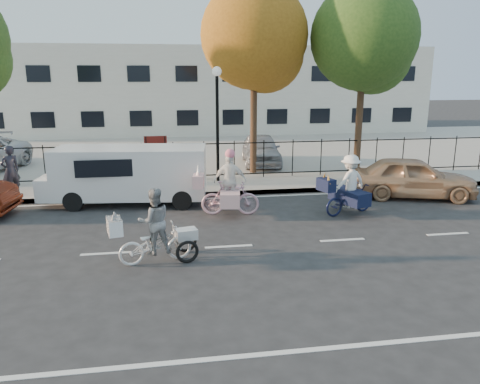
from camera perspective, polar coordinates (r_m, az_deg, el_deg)
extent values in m
plane|color=#333334|center=(11.85, -1.38, -6.68)|extent=(120.00, 120.00, 0.00)
cube|color=#A8A399|center=(16.61, -3.72, -0.25)|extent=(60.00, 0.10, 0.15)
cube|color=#A8A399|center=(17.63, -4.04, 0.60)|extent=(60.00, 2.20, 0.15)
cube|color=#A8A399|center=(26.34, -5.78, 5.13)|extent=(60.00, 15.60, 0.15)
cube|color=silver|center=(36.01, -6.87, 12.23)|extent=(34.00, 10.00, 6.00)
cylinder|color=black|center=(17.99, -2.76, 7.61)|extent=(0.12, 0.12, 4.00)
sphere|color=white|center=(17.87, -2.85, 14.48)|extent=(0.36, 0.36, 0.36)
cylinder|color=black|center=(18.06, -11.28, 3.85)|extent=(0.06, 0.06, 1.80)
cylinder|color=black|center=(18.05, -9.06, 3.94)|extent=(0.06, 0.06, 1.80)
cube|color=#59140F|center=(17.96, -10.25, 5.78)|extent=(0.85, 0.04, 0.60)
imported|color=white|center=(10.95, -10.27, -6.25)|extent=(1.76, 0.94, 0.88)
imported|color=white|center=(10.77, -10.40, -3.54)|extent=(0.86, 0.73, 1.54)
cube|color=white|center=(10.65, -15.04, -4.05)|extent=(0.40, 0.59, 0.35)
cone|color=white|center=(10.69, -15.06, -2.67)|extent=(0.14, 0.14, 0.18)
cone|color=white|center=(10.47, -15.18, -3.04)|extent=(0.14, 0.14, 0.18)
torus|color=black|center=(10.84, -6.44, -7.26)|extent=(0.55, 0.20, 0.55)
torus|color=black|center=(11.48, -6.61, -6.02)|extent=(0.55, 0.20, 0.55)
cube|color=white|center=(11.05, -6.58, -5.11)|extent=(0.55, 0.44, 0.24)
imported|color=#DAA5B9|center=(14.29, -1.20, -0.73)|extent=(1.83, 0.77, 1.07)
imported|color=white|center=(14.16, -1.21, 1.39)|extent=(1.04, 0.56, 1.68)
cube|color=#D8A4A6|center=(14.21, -5.09, 1.35)|extent=(0.41, 0.63, 0.38)
cone|color=white|center=(14.14, -5.12, 2.70)|extent=(0.13, 0.13, 0.34)
cube|color=#D8A4A6|center=(14.28, -1.20, -0.52)|extent=(0.79, 1.46, 0.43)
sphere|color=pink|center=(14.00, -1.23, 4.68)|extent=(0.30, 0.30, 0.30)
imported|color=#101535|center=(14.78, 13.15, -0.87)|extent=(1.88, 1.18, 0.93)
imported|color=white|center=(14.65, 13.28, 1.30)|extent=(1.19, 0.93, 1.63)
cube|color=black|center=(14.05, 10.45, 0.87)|extent=(0.48, 0.64, 0.37)
cone|color=gold|center=(14.18, 10.24, 1.86)|extent=(0.12, 0.24, 0.33)
cone|color=gold|center=(13.84, 10.74, 1.53)|extent=(0.12, 0.24, 0.33)
cube|color=black|center=(14.76, 13.17, -0.49)|extent=(0.99, 1.46, 0.41)
cube|color=white|center=(15.83, -13.12, 2.41)|extent=(5.04, 2.35, 1.62)
cube|color=white|center=(16.33, -22.36, 0.44)|extent=(0.65, 1.80, 0.72)
cylinder|color=black|center=(15.46, -19.48, -1.25)|extent=(0.65, 0.30, 0.63)
cylinder|color=black|center=(16.97, -18.57, 0.17)|extent=(0.65, 0.30, 0.63)
cylinder|color=black|center=(15.20, -6.70, -0.77)|extent=(0.65, 0.30, 0.63)
cylinder|color=black|center=(16.73, -6.94, 0.63)|extent=(0.65, 0.30, 0.63)
imported|color=tan|center=(17.38, 20.32, 1.70)|extent=(4.51, 2.84, 1.43)
imported|color=black|center=(17.76, -26.18, 2.36)|extent=(0.75, 0.73, 1.73)
imported|color=#9B9DA2|center=(21.64, 2.57, 5.24)|extent=(2.04, 4.18, 1.37)
cylinder|color=#442D1D|center=(19.55, 1.67, 9.16)|extent=(0.28, 0.28, 4.98)
sphere|color=#9F6219|center=(19.53, 1.74, 18.57)|extent=(4.27, 4.27, 4.27)
sphere|color=#9F6219|center=(19.78, 3.09, 16.43)|extent=(3.13, 3.13, 3.13)
cylinder|color=#442D1D|center=(19.96, 14.33, 8.75)|extent=(0.28, 0.28, 4.92)
sphere|color=#385B1E|center=(19.93, 14.92, 17.84)|extent=(4.22, 4.22, 4.22)
sphere|color=#385B1E|center=(20.28, 15.90, 15.71)|extent=(3.09, 3.09, 3.09)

